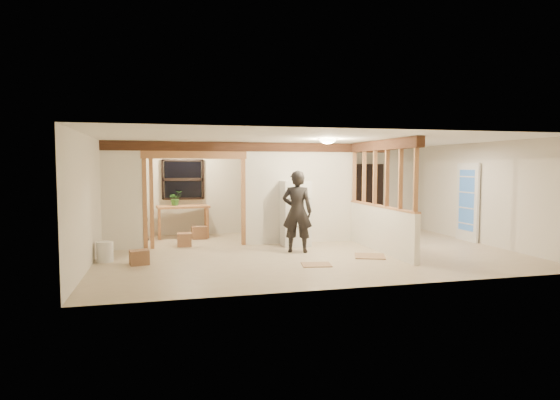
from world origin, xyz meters
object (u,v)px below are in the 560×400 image
object	(u,v)px
bookshelf	(366,197)
work_table	(183,221)
refrigerator	(295,213)
shop_vac	(139,229)
woman	(297,212)

from	to	relation	value
bookshelf	work_table	bearing A→B (deg)	-177.46
refrigerator	work_table	size ratio (longest dim) A/B	1.15
refrigerator	shop_vac	size ratio (longest dim) A/B	2.57
shop_vac	bookshelf	xyz separation A→B (m)	(6.54, 0.61, 0.69)
refrigerator	shop_vac	bearing A→B (deg)	156.99
woman	shop_vac	bearing A→B (deg)	-13.13
work_table	refrigerator	bearing A→B (deg)	-42.74
shop_vac	bookshelf	world-z (taller)	bookshelf
refrigerator	woman	world-z (taller)	woman
bookshelf	refrigerator	bearing A→B (deg)	-142.30
bookshelf	woman	bearing A→B (deg)	-134.49
woman	refrigerator	bearing A→B (deg)	-80.82
work_table	shop_vac	size ratio (longest dim) A/B	2.24
woman	bookshelf	xyz separation A→B (m)	(3.04, 3.10, 0.08)
refrigerator	work_table	distance (m)	3.25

